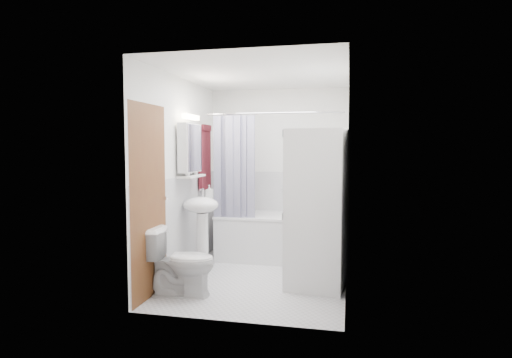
% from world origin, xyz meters
% --- Properties ---
extents(floor, '(2.60, 2.60, 0.00)m').
position_xyz_m(floor, '(0.00, 0.00, 0.00)').
color(floor, silver).
rests_on(floor, ground).
extents(room_walls, '(2.60, 2.60, 2.60)m').
position_xyz_m(room_walls, '(0.00, 0.00, 1.49)').
color(room_walls, white).
rests_on(room_walls, ground).
extents(wainscot, '(1.98, 2.58, 2.58)m').
position_xyz_m(wainscot, '(0.00, 0.29, 0.60)').
color(wainscot, white).
rests_on(wainscot, ground).
extents(door, '(0.05, 2.00, 2.00)m').
position_xyz_m(door, '(-0.95, -0.55, 1.00)').
color(door, brown).
rests_on(door, ground).
extents(bathtub, '(1.64, 0.77, 0.62)m').
position_xyz_m(bathtub, '(0.05, 0.92, 0.34)').
color(bathtub, white).
rests_on(bathtub, ground).
extents(tub_spout, '(0.04, 0.12, 0.04)m').
position_xyz_m(tub_spout, '(0.25, 1.25, 0.94)').
color(tub_spout, silver).
rests_on(tub_spout, room_walls).
extents(curtain_rod, '(1.82, 0.02, 0.02)m').
position_xyz_m(curtain_rod, '(0.05, 0.59, 2.00)').
color(curtain_rod, silver).
rests_on(curtain_rod, room_walls).
extents(shower_curtain, '(0.55, 0.02, 1.45)m').
position_xyz_m(shower_curtain, '(-0.48, 0.59, 1.25)').
color(shower_curtain, '#171345').
rests_on(shower_curtain, curtain_rod).
extents(sink, '(0.44, 0.37, 1.04)m').
position_xyz_m(sink, '(-0.75, 0.06, 0.70)').
color(sink, white).
rests_on(sink, ground).
extents(medicine_cabinet, '(0.13, 0.50, 0.71)m').
position_xyz_m(medicine_cabinet, '(-0.90, 0.10, 1.57)').
color(medicine_cabinet, white).
rests_on(medicine_cabinet, room_walls).
extents(shelf, '(0.18, 0.54, 0.02)m').
position_xyz_m(shelf, '(-0.89, 0.10, 1.20)').
color(shelf, silver).
rests_on(shelf, room_walls).
extents(shower_caddy, '(0.22, 0.06, 0.02)m').
position_xyz_m(shower_caddy, '(0.30, 1.24, 1.15)').
color(shower_caddy, silver).
rests_on(shower_caddy, room_walls).
extents(towel, '(0.07, 0.38, 0.91)m').
position_xyz_m(towel, '(-0.94, 0.75, 1.43)').
color(towel, maroon).
rests_on(towel, room_walls).
extents(washer_dryer, '(0.70, 0.69, 1.76)m').
position_xyz_m(washer_dryer, '(0.68, -0.16, 0.88)').
color(washer_dryer, white).
rests_on(washer_dryer, ground).
extents(toilet, '(0.77, 0.50, 0.70)m').
position_xyz_m(toilet, '(-0.70, -0.74, 0.35)').
color(toilet, white).
rests_on(toilet, ground).
extents(soap_pump, '(0.08, 0.17, 0.08)m').
position_xyz_m(soap_pump, '(-0.71, 0.25, 0.95)').
color(soap_pump, gray).
rests_on(soap_pump, sink).
extents(shelf_bottle, '(0.07, 0.18, 0.07)m').
position_xyz_m(shelf_bottle, '(-0.89, -0.05, 1.25)').
color(shelf_bottle, gray).
rests_on(shelf_bottle, shelf).
extents(shelf_cup, '(0.10, 0.09, 0.10)m').
position_xyz_m(shelf_cup, '(-0.89, 0.22, 1.26)').
color(shelf_cup, gray).
rests_on(shelf_cup, shelf).
extents(shampoo_a, '(0.13, 0.17, 0.13)m').
position_xyz_m(shampoo_a, '(0.35, 1.24, 1.23)').
color(shampoo_a, gray).
rests_on(shampoo_a, shower_caddy).
extents(shampoo_b, '(0.08, 0.21, 0.08)m').
position_xyz_m(shampoo_b, '(0.47, 1.24, 1.20)').
color(shampoo_b, '#252795').
rests_on(shampoo_b, shower_caddy).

